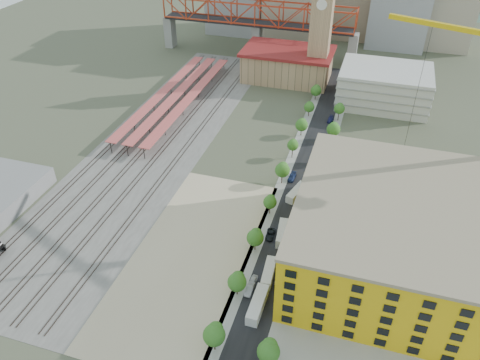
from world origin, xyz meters
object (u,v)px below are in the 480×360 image
(site_trailer_a, at_px, (257,305))
(car_0, at_px, (253,282))
(site_trailer_b, at_px, (269,273))
(construction_building, at_px, (392,234))
(site_trailer_d, at_px, (297,193))
(site_trailer_c, at_px, (282,233))
(clock_tower, at_px, (322,16))

(site_trailer_a, height_order, car_0, site_trailer_a)
(site_trailer_b, relative_size, car_0, 2.28)
(construction_building, relative_size, site_trailer_d, 5.61)
(construction_building, distance_m, site_trailer_a, 35.43)
(site_trailer_a, distance_m, site_trailer_d, 42.66)
(car_0, bearing_deg, site_trailer_d, 89.34)
(car_0, bearing_deg, site_trailer_a, -61.92)
(construction_building, height_order, site_trailer_c, construction_building)
(site_trailer_b, relative_size, site_trailer_c, 0.96)
(clock_tower, relative_size, site_trailer_a, 5.18)
(site_trailer_b, height_order, site_trailer_c, site_trailer_c)
(construction_building, xyz_separation_m, car_0, (-29.00, -15.93, -8.74))
(clock_tower, xyz_separation_m, site_trailer_c, (8.00, -98.30, -27.42))
(site_trailer_b, bearing_deg, site_trailer_a, -93.94)
(site_trailer_a, height_order, site_trailer_c, site_trailer_a)
(site_trailer_a, xyz_separation_m, site_trailer_b, (0.00, 9.96, -0.15))
(site_trailer_b, height_order, car_0, site_trailer_b)
(site_trailer_d, bearing_deg, site_trailer_c, -73.94)
(construction_building, relative_size, car_0, 12.85)
(site_trailer_a, height_order, site_trailer_b, site_trailer_a)
(clock_tower, bearing_deg, site_trailer_a, -86.27)
(site_trailer_b, bearing_deg, site_trailer_d, 86.06)
(clock_tower, height_order, site_trailer_b, clock_tower)
(site_trailer_c, bearing_deg, site_trailer_d, 83.88)
(site_trailer_d, bearing_deg, site_trailer_b, -73.94)
(site_trailer_a, bearing_deg, car_0, 114.51)
(clock_tower, bearing_deg, site_trailer_c, -85.35)
(clock_tower, xyz_separation_m, site_trailer_d, (8.00, -80.01, -27.46))
(site_trailer_c, bearing_deg, car_0, -105.78)
(site_trailer_b, bearing_deg, clock_tower, 90.12)
(construction_building, bearing_deg, clock_tower, 108.78)
(construction_building, height_order, site_trailer_d, construction_building)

